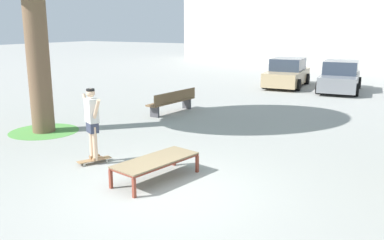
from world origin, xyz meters
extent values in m
plane|color=#999993|center=(0.00, 0.00, 0.00)|extent=(120.00, 120.00, 0.00)
cube|color=brown|center=(-0.64, 1.44, 0.19)|extent=(0.07, 0.07, 0.38)
cube|color=brown|center=(0.04, 1.30, 0.19)|extent=(0.07, 0.07, 0.38)
cube|color=brown|center=(-0.99, -0.37, 0.19)|extent=(0.07, 0.07, 0.38)
cube|color=brown|center=(-0.30, -0.50, 0.19)|extent=(0.07, 0.07, 0.38)
cylinder|color=brown|center=(-0.82, 0.53, 0.41)|extent=(0.41, 1.88, 0.05)
cylinder|color=brown|center=(-0.13, 0.40, 0.41)|extent=(0.41, 1.88, 0.05)
cylinder|color=brown|center=(-0.30, 1.37, 0.41)|extent=(0.76, 0.19, 0.05)
cylinder|color=brown|center=(-0.65, -0.44, 0.41)|extent=(0.76, 0.19, 0.05)
cube|color=#847051|center=(-0.47, 0.47, 0.45)|extent=(1.10, 2.01, 0.03)
cube|color=#9E754C|center=(-2.37, 0.61, 0.08)|extent=(0.52, 0.81, 0.02)
cylinder|color=silver|center=(-2.32, 0.90, 0.03)|extent=(0.05, 0.06, 0.06)
cylinder|color=silver|center=(-2.18, 0.83, 0.03)|extent=(0.05, 0.06, 0.06)
cylinder|color=silver|center=(-2.55, 0.39, 0.03)|extent=(0.05, 0.06, 0.06)
cylinder|color=silver|center=(-2.42, 0.32, 0.03)|extent=(0.05, 0.06, 0.06)
cylinder|color=beige|center=(-2.46, 0.65, 0.50)|extent=(0.11, 0.11, 0.82)
cube|color=#99704C|center=(-2.44, 0.70, 0.13)|extent=(0.19, 0.26, 0.07)
cylinder|color=beige|center=(-2.28, 0.57, 0.50)|extent=(0.11, 0.11, 0.82)
cube|color=#99704C|center=(-2.25, 0.61, 0.13)|extent=(0.19, 0.26, 0.07)
cube|color=#33384C|center=(-2.37, 0.61, 0.88)|extent=(0.36, 0.31, 0.24)
cube|color=silver|center=(-2.37, 0.61, 1.28)|extent=(0.42, 0.35, 0.56)
cylinder|color=beige|center=(-2.64, 0.74, 1.35)|extent=(0.39, 0.24, 0.52)
cylinder|color=beige|center=(-2.09, 0.48, 1.35)|extent=(0.39, 0.24, 0.52)
sphere|color=beige|center=(-2.37, 0.61, 1.69)|extent=(0.20, 0.20, 0.20)
cylinder|color=black|center=(-2.37, 0.61, 1.76)|extent=(0.19, 0.19, 0.05)
cylinder|color=brown|center=(-5.81, 2.06, 2.38)|extent=(0.67, 0.67, 4.77)
cylinder|color=#519342|center=(-5.81, 2.06, 0.00)|extent=(2.09, 2.09, 0.01)
cube|color=tan|center=(-2.31, 15.23, 0.51)|extent=(2.08, 4.34, 0.70)
cube|color=#2D3847|center=(-2.32, 15.38, 1.18)|extent=(1.75, 2.23, 0.64)
cylinder|color=black|center=(-1.34, 14.01, 0.30)|extent=(0.27, 0.62, 0.60)
cylinder|color=black|center=(-3.03, 13.85, 0.30)|extent=(0.27, 0.62, 0.60)
cylinder|color=black|center=(-1.58, 16.60, 0.30)|extent=(0.27, 0.62, 0.60)
cylinder|color=black|center=(-3.27, 16.45, 0.30)|extent=(0.27, 0.62, 0.60)
cube|color=slate|center=(0.46, 14.96, 0.51)|extent=(2.16, 4.36, 0.70)
cube|color=#2D3847|center=(0.45, 15.11, 1.18)|extent=(1.78, 2.26, 0.64)
cylinder|color=black|center=(1.45, 13.76, 0.30)|extent=(0.29, 0.62, 0.60)
cylinder|color=black|center=(-0.24, 13.57, 0.30)|extent=(0.29, 0.62, 0.60)
cylinder|color=black|center=(1.16, 16.35, 0.30)|extent=(0.29, 0.62, 0.60)
cylinder|color=black|center=(-0.53, 16.16, 0.30)|extent=(0.29, 0.62, 0.60)
cube|color=brown|center=(-3.93, 6.38, 0.43)|extent=(0.67, 2.43, 0.06)
cube|color=brown|center=(-3.73, 6.36, 0.65)|extent=(0.27, 2.39, 0.36)
cube|color=#424247|center=(-4.02, 5.42, 0.20)|extent=(0.38, 0.12, 0.40)
cube|color=#424247|center=(-3.84, 7.33, 0.20)|extent=(0.38, 0.12, 0.40)
camera|label=1|loc=(4.27, -6.18, 3.18)|focal=38.20mm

